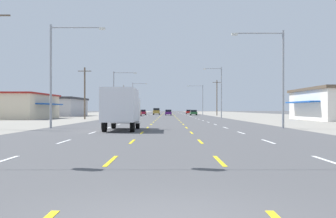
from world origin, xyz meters
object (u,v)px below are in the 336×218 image
at_px(sedan_far_right_farthest, 187,112).
at_px(streetlight_right_row_1, 218,89).
at_px(sedan_far_right_midfar, 192,112).
at_px(streetlight_left_row_2, 133,96).
at_px(streetlight_right_row_2, 199,97).
at_px(hatchback_center_turn_mid, 167,112).
at_px(streetlight_right_row_0, 275,70).
at_px(box_truck_inner_left_nearest, 120,107).
at_px(hatchback_far_left_near, 136,113).
at_px(suv_inner_left_farther, 155,111).
at_px(hatchback_far_left_far, 141,112).
at_px(streetlight_left_row_0, 56,67).
at_px(streetlight_left_row_1, 115,90).

relative_size(sedan_far_right_farthest, streetlight_right_row_1, 0.47).
height_order(sedan_far_right_midfar, streetlight_left_row_2, streetlight_left_row_2).
bearing_deg(sedan_far_right_farthest, streetlight_right_row_2, -83.74).
distance_m(hatchback_center_turn_mid, sedan_far_right_farthest, 30.95).
bearing_deg(streetlight_right_row_1, streetlight_left_row_2, 116.27).
distance_m(hatchback_center_turn_mid, streetlight_right_row_0, 71.50).
relative_size(box_truck_inner_left_nearest, hatchback_center_turn_mid, 1.85).
distance_m(hatchback_far_left_near, sedan_far_right_farthest, 43.61).
bearing_deg(hatchback_center_turn_mid, hatchback_far_left_near, -123.85).
height_order(sedan_far_right_farthest, streetlight_right_row_0, streetlight_right_row_0).
height_order(suv_inner_left_farther, streetlight_right_row_0, streetlight_right_row_0).
bearing_deg(hatchback_far_left_far, streetlight_left_row_0, -92.03).
height_order(streetlight_right_row_0, streetlight_left_row_1, streetlight_left_row_1).
distance_m(hatchback_far_left_near, streetlight_left_row_1, 20.80).
xyz_separation_m(streetlight_right_row_1, streetlight_left_row_2, (-19.53, 39.55, -0.03)).
distance_m(hatchback_center_turn_mid, suv_inner_left_farther, 13.96).
height_order(suv_inner_left_farther, streetlight_right_row_1, streetlight_right_row_1).
bearing_deg(streetlight_left_row_0, hatchback_center_turn_mid, 82.14).
bearing_deg(hatchback_far_left_far, sedan_far_right_midfar, -5.42).
distance_m(sedan_far_right_farthest, streetlight_right_row_0, 101.01).
distance_m(box_truck_inner_left_nearest, streetlight_right_row_1, 45.09).
distance_m(hatchback_far_left_near, streetlight_left_row_0, 59.96).
bearing_deg(box_truck_inner_left_nearest, streetlight_right_row_1, 72.70).
bearing_deg(sedan_far_right_farthest, streetlight_left_row_0, -99.46).
bearing_deg(streetlight_left_row_0, streetlight_right_row_0, -0.00).
relative_size(hatchback_center_turn_mid, hatchback_far_left_far, 1.00).
bearing_deg(sedan_far_right_farthest, streetlight_left_row_1, -105.38).
bearing_deg(box_truck_inner_left_nearest, streetlight_left_row_2, 94.27).
xyz_separation_m(box_truck_inner_left_nearest, sedan_far_right_farthest, (10.77, 104.25, -1.08)).
height_order(sedan_far_right_farthest, streetlight_right_row_2, streetlight_right_row_2).
xyz_separation_m(suv_inner_left_farther, streetlight_left_row_0, (-6.21, -84.24, 4.34)).
distance_m(sedan_far_right_farthest, streetlight_left_row_1, 63.77).
relative_size(sedan_far_right_farthest, streetlight_left_row_1, 0.51).
bearing_deg(streetlight_right_row_0, sedan_far_right_farthest, 91.35).
height_order(box_truck_inner_left_nearest, hatchback_center_turn_mid, box_truck_inner_left_nearest).
distance_m(hatchback_far_left_near, hatchback_far_left_far, 15.38).
xyz_separation_m(hatchback_center_turn_mid, sedan_far_right_midfar, (6.96, 3.03, -0.03)).
relative_size(streetlight_left_row_0, streetlight_right_row_2, 1.04).
distance_m(streetlight_left_row_0, streetlight_right_row_1, 44.06).
distance_m(suv_inner_left_farther, streetlight_left_row_2, 9.27).
xyz_separation_m(box_truck_inner_left_nearest, hatchback_center_turn_mid, (3.73, 74.11, -1.05)).
bearing_deg(streetlight_left_row_1, streetlight_left_row_2, 90.09).
bearing_deg(streetlight_right_row_0, streetlight_left_row_0, 180.00).
bearing_deg(sedan_far_right_farthest, hatchback_center_turn_mid, -103.15).
height_order(box_truck_inner_left_nearest, sedan_far_right_farthest, box_truck_inner_left_nearest).
bearing_deg(box_truck_inner_left_nearest, hatchback_far_left_near, 93.32).
relative_size(box_truck_inner_left_nearest, streetlight_right_row_2, 0.83).
relative_size(streetlight_left_row_1, streetlight_right_row_1, 0.92).
distance_m(suv_inner_left_farther, streetlight_left_row_1, 45.32).
relative_size(streetlight_left_row_0, streetlight_left_row_1, 1.03).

